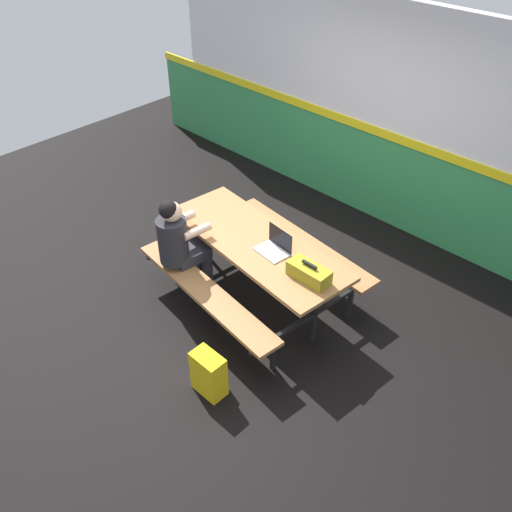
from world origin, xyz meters
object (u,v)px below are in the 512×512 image
student_nearer (180,241)px  laptop_silver (275,247)px  backpack_dark (209,374)px  picnic_table_main (256,254)px  toolbox_grey (309,273)px

student_nearer → laptop_silver: size_ratio=3.52×
backpack_dark → laptop_silver: bearing=105.2°
backpack_dark → picnic_table_main: bearing=115.7°
student_nearer → laptop_silver: 0.96m
picnic_table_main → toolbox_grey: toolbox_grey is taller
student_nearer → laptop_silver: bearing=31.7°
toolbox_grey → backpack_dark: toolbox_grey is taller
laptop_silver → backpack_dark: 1.35m
picnic_table_main → backpack_dark: size_ratio=4.88×
laptop_silver → backpack_dark: laptop_silver is taller
laptop_silver → toolbox_grey: size_ratio=0.86×
student_nearer → backpack_dark: student_nearer is taller
picnic_table_main → backpack_dark: bearing=-64.3°
picnic_table_main → laptop_silver: (0.24, 0.01, 0.21)m
picnic_table_main → backpack_dark: picnic_table_main is taller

